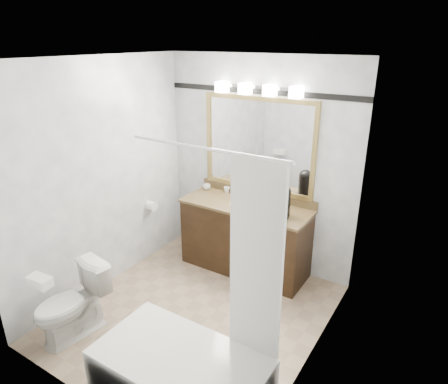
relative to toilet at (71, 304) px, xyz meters
The scene contains 15 objects.
room 1.48m from the toilet, 47.68° to the left, with size 2.42×2.62×2.52m.
vanity 2.04m from the toilet, 67.29° to the left, with size 1.53×0.58×0.97m.
mirror 2.56m from the toilet, 69.86° to the left, with size 1.40×0.04×1.10m.
vanity_light_bar 2.86m from the toilet, 69.38° to the left, with size 1.02×0.14×0.12m.
accent_stripe 2.89m from the toilet, 69.96° to the left, with size 2.40×0.01×0.06m, color black.
bathtub 1.34m from the toilet, ahead, with size 1.30×0.75×1.96m.
tp_roll 1.61m from the toilet, 102.96° to the left, with size 0.12×0.12×0.11m, color white.
toilet is the anchor object (origin of this frame).
tissue_box 0.47m from the toilet, 90.00° to the right, with size 0.21×0.12×0.09m, color white.
coffee_maker 2.33m from the toilet, 55.20° to the left, with size 0.18×0.23×0.35m.
cup_left 2.13m from the toilet, 86.48° to the left, with size 0.09×0.09×0.07m, color white.
cup_right 2.20m from the toilet, 79.31° to the left, with size 0.08×0.08×0.07m, color white.
soap_bottle_a 2.23m from the toilet, 72.06° to the left, with size 0.05×0.05×0.11m, color white.
soap_bottle_b 2.31m from the toilet, 64.78° to the left, with size 0.08×0.08×0.10m, color white.
soap_bar 2.24m from the toilet, 66.52° to the left, with size 0.08×0.05×0.02m, color beige.
Camera 1 is at (2.04, -2.71, 2.66)m, focal length 32.00 mm.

